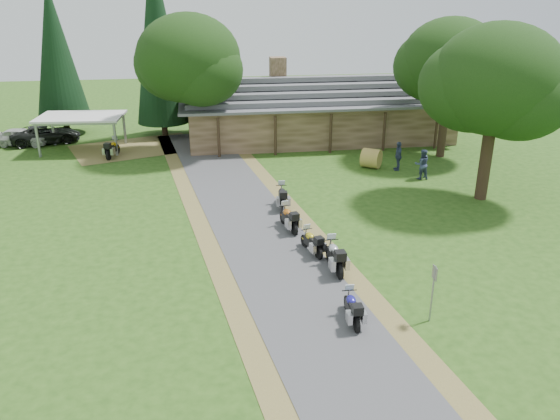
{
  "coord_description": "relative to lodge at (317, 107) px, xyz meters",
  "views": [
    {
      "loc": [
        -3.44,
        -17.86,
        10.69
      ],
      "look_at": [
        0.06,
        4.83,
        1.6
      ],
      "focal_mm": 35.0,
      "sensor_mm": 36.0,
      "label": 1
    }
  ],
  "objects": [
    {
      "name": "ground",
      "position": [
        -6.0,
        -24.0,
        -2.45
      ],
      "size": [
        120.0,
        120.0,
        0.0
      ],
      "primitive_type": "plane",
      "color": "#254914",
      "rests_on": "ground"
    },
    {
      "name": "driveway",
      "position": [
        -6.5,
        -20.0,
        -2.45
      ],
      "size": [
        51.95,
        51.95,
        0.0
      ],
      "primitive_type": "plane",
      "rotation": [
        0.0,
        0.0,
        0.14
      ],
      "color": "#474749",
      "rests_on": "ground"
    },
    {
      "name": "lodge",
      "position": [
        0.0,
        0.0,
        0.0
      ],
      "size": [
        21.4,
        9.4,
        4.9
      ],
      "primitive_type": null,
      "color": "brown",
      "rests_on": "ground"
    },
    {
      "name": "carport",
      "position": [
        -17.72,
        -1.07,
        -1.17
      ],
      "size": [
        6.2,
        4.39,
        2.56
      ],
      "primitive_type": null,
      "rotation": [
        0.0,
        0.0,
        -0.08
      ],
      "color": "silver",
      "rests_on": "ground"
    },
    {
      "name": "car_white_sedan",
      "position": [
        -22.61,
        0.96,
        -1.6
      ],
      "size": [
        2.97,
        5.38,
        1.7
      ],
      "primitive_type": "imported",
      "rotation": [
        0.0,
        0.0,
        1.4
      ],
      "color": "silver",
      "rests_on": "ground"
    },
    {
      "name": "car_dark_suv",
      "position": [
        -20.99,
        1.42,
        -1.4
      ],
      "size": [
        3.77,
        5.94,
        2.11
      ],
      "primitive_type": "imported",
      "rotation": [
        0.0,
        0.0,
        1.85
      ],
      "color": "black",
      "rests_on": "ground"
    },
    {
      "name": "motorcycle_row_a",
      "position": [
        -4.45,
        -26.03,
        -1.87
      ],
      "size": [
        0.6,
        1.71,
        1.16
      ],
      "primitive_type": null,
      "rotation": [
        0.0,
        0.0,
        1.54
      ],
      "color": "#211D91",
      "rests_on": "ground"
    },
    {
      "name": "motorcycle_row_b",
      "position": [
        -4.12,
        -22.19,
        -1.77
      ],
      "size": [
        0.71,
        2.02,
        1.37
      ],
      "primitive_type": null,
      "rotation": [
        0.0,
        0.0,
        1.6
      ],
      "color": "#A7AAAE",
      "rests_on": "ground"
    },
    {
      "name": "motorcycle_row_c",
      "position": [
        -4.73,
        -20.49,
        -1.87
      ],
      "size": [
        0.99,
        1.79,
        1.17
      ],
      "primitive_type": null,
      "rotation": [
        0.0,
        0.0,
        1.84
      ],
      "color": "gold",
      "rests_on": "ground"
    },
    {
      "name": "motorcycle_row_d",
      "position": [
        -5.3,
        -17.76,
        -1.81
      ],
      "size": [
        0.98,
        1.96,
        1.28
      ],
      "primitive_type": null,
      "rotation": [
        0.0,
        0.0,
        1.77
      ],
      "color": "#BA6119",
      "rests_on": "ground"
    },
    {
      "name": "motorcycle_row_e",
      "position": [
        -5.13,
        -14.76,
        -1.8
      ],
      "size": [
        0.77,
        1.95,
        1.3
      ],
      "primitive_type": null,
      "rotation": [
        0.0,
        0.0,
        1.49
      ],
      "color": "black",
      "rests_on": "ground"
    },
    {
      "name": "motorcycle_carport_a",
      "position": [
        -15.41,
        -3.31,
        -1.77
      ],
      "size": [
        1.13,
        2.09,
        1.36
      ],
      "primitive_type": null,
      "rotation": [
        0.0,
        0.0,
        1.32
      ],
      "color": "#CC9C0B",
      "rests_on": "ground"
    },
    {
      "name": "person_a",
      "position": [
        4.31,
        -11.1,
        -1.39
      ],
      "size": [
        0.7,
        0.6,
        2.11
      ],
      "primitive_type": "imported",
      "rotation": [
        0.0,
        0.0,
        3.46
      ],
      "color": "#35415F",
      "rests_on": "ground"
    },
    {
      "name": "person_b",
      "position": [
        4.14,
        -11.28,
        -1.34
      ],
      "size": [
        0.65,
        0.48,
        2.21
      ],
      "primitive_type": "imported",
      "rotation": [
        0.0,
        0.0,
        3.1
      ],
      "color": "#35415F",
      "rests_on": "ground"
    },
    {
      "name": "person_c",
      "position": [
        3.35,
        -9.28,
        -1.34
      ],
      "size": [
        0.56,
        0.7,
        2.22
      ],
      "primitive_type": "imported",
      "rotation": [
        0.0,
        0.0,
        4.54
      ],
      "color": "#35415F",
      "rests_on": "ground"
    },
    {
      "name": "hay_bale",
      "position": [
        1.81,
        -8.49,
        -1.82
      ],
      "size": [
        1.68,
        1.7,
        1.26
      ],
      "primitive_type": "cylinder",
      "rotation": [
        1.57,
        0.0,
        0.94
      ],
      "color": "olive",
      "rests_on": "ground"
    },
    {
      "name": "sign_post",
      "position": [
        -1.74,
        -26.45,
        -1.37
      ],
      "size": [
        0.39,
        0.06,
        2.16
      ],
      "primitive_type": null,
      "color": "gray",
      "rests_on": "ground"
    },
    {
      "name": "oak_lodge_left",
      "position": [
        -9.77,
        -3.05,
        2.91
      ],
      "size": [
        7.11,
        7.11,
        10.72
      ],
      "primitive_type": null,
      "color": "black",
      "rests_on": "ground"
    },
    {
      "name": "oak_lodge_right",
      "position": [
        7.5,
        -6.63,
        2.87
      ],
      "size": [
        6.65,
        6.65,
        10.65
      ],
      "primitive_type": null,
      "color": "black",
      "rests_on": "ground"
    },
    {
      "name": "oak_driveway",
      "position": [
        6.11,
        -15.11,
        2.87
      ],
      "size": [
        6.86,
        6.86,
        10.64
      ],
      "primitive_type": null,
      "color": "black",
      "rests_on": "ground"
    },
    {
      "name": "cedar_near",
      "position": [
        -12.06,
        2.74,
        4.78
      ],
      "size": [
        4.13,
        4.13,
        14.46
      ],
      "primitive_type": "cone",
      "color": "black",
      "rests_on": "ground"
    },
    {
      "name": "cedar_far",
      "position": [
        -20.05,
        4.48,
        3.47
      ],
      "size": [
        4.22,
        4.22,
        11.85
      ],
      "primitive_type": "cone",
      "color": "black",
      "rests_on": "ground"
    }
  ]
}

